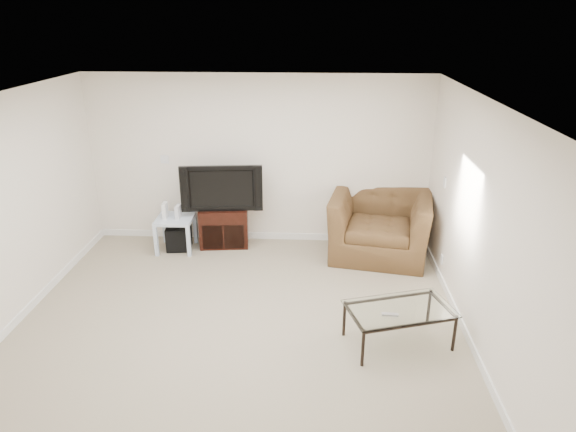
# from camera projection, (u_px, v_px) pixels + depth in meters

# --- Properties ---
(floor) EXTENTS (5.00, 5.00, 0.00)m
(floor) POSITION_uv_depth(u_px,v_px,m) (237.00, 331.00, 5.66)
(floor) COLOR tan
(floor) RESTS_ON ground
(ceiling) EXTENTS (5.00, 5.00, 0.00)m
(ceiling) POSITION_uv_depth(u_px,v_px,m) (227.00, 102.00, 4.73)
(ceiling) COLOR white
(ceiling) RESTS_ON ground
(wall_back) EXTENTS (5.00, 0.02, 2.50)m
(wall_back) POSITION_uv_depth(u_px,v_px,m) (259.00, 161.00, 7.52)
(wall_back) COLOR silver
(wall_back) RESTS_ON ground
(wall_right) EXTENTS (0.02, 5.00, 2.50)m
(wall_right) POSITION_uv_depth(u_px,v_px,m) (483.00, 232.00, 5.07)
(wall_right) COLOR silver
(wall_right) RESTS_ON ground
(plate_back) EXTENTS (0.12, 0.02, 0.12)m
(plate_back) POSITION_uv_depth(u_px,v_px,m) (165.00, 159.00, 7.58)
(plate_back) COLOR white
(plate_back) RESTS_ON wall_back
(plate_right_switch) EXTENTS (0.02, 0.09, 0.13)m
(plate_right_switch) POSITION_uv_depth(u_px,v_px,m) (445.00, 182.00, 6.55)
(plate_right_switch) COLOR white
(plate_right_switch) RESTS_ON wall_right
(plate_right_outlet) EXTENTS (0.02, 0.08, 0.12)m
(plate_right_outlet) POSITION_uv_depth(u_px,v_px,m) (442.00, 259.00, 6.63)
(plate_right_outlet) COLOR white
(plate_right_outlet) RESTS_ON wall_right
(tv_stand) EXTENTS (0.76, 0.57, 0.59)m
(tv_stand) POSITION_uv_depth(u_px,v_px,m) (224.00, 226.00, 7.69)
(tv_stand) COLOR black
(tv_stand) RESTS_ON floor
(dvd_player) EXTENTS (0.41, 0.31, 0.05)m
(dvd_player) POSITION_uv_depth(u_px,v_px,m) (223.00, 214.00, 7.58)
(dvd_player) COLOR black
(dvd_player) RESTS_ON tv_stand
(television) EXTENTS (1.11, 0.33, 0.68)m
(television) POSITION_uv_depth(u_px,v_px,m) (222.00, 186.00, 7.43)
(television) COLOR black
(television) RESTS_ON tv_stand
(side_table) EXTENTS (0.53, 0.53, 0.50)m
(side_table) POSITION_uv_depth(u_px,v_px,m) (176.00, 233.00, 7.53)
(side_table) COLOR silver
(side_table) RESTS_ON floor
(subwoofer) EXTENTS (0.38, 0.38, 0.35)m
(subwoofer) POSITION_uv_depth(u_px,v_px,m) (179.00, 237.00, 7.57)
(subwoofer) COLOR black
(subwoofer) RESTS_ON floor
(game_console) EXTENTS (0.06, 0.17, 0.23)m
(game_console) POSITION_uv_depth(u_px,v_px,m) (165.00, 211.00, 7.38)
(game_console) COLOR white
(game_console) RESTS_ON side_table
(game_case) EXTENTS (0.06, 0.15, 0.20)m
(game_case) POSITION_uv_depth(u_px,v_px,m) (178.00, 212.00, 7.38)
(game_case) COLOR silver
(game_case) RESTS_ON side_table
(recliner) EXTENTS (1.51, 1.13, 1.20)m
(recliner) POSITION_uv_depth(u_px,v_px,m) (380.00, 215.00, 7.25)
(recliner) COLOR brown
(recliner) RESTS_ON floor
(coffee_table) EXTENTS (1.21, 0.90, 0.42)m
(coffee_table) POSITION_uv_depth(u_px,v_px,m) (398.00, 326.00, 5.38)
(coffee_table) COLOR black
(coffee_table) RESTS_ON floor
(remote) EXTENTS (0.17, 0.06, 0.02)m
(remote) POSITION_uv_depth(u_px,v_px,m) (390.00, 314.00, 5.17)
(remote) COLOR #B2B2B7
(remote) RESTS_ON coffee_table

